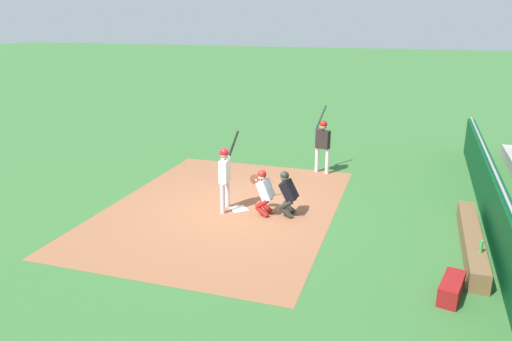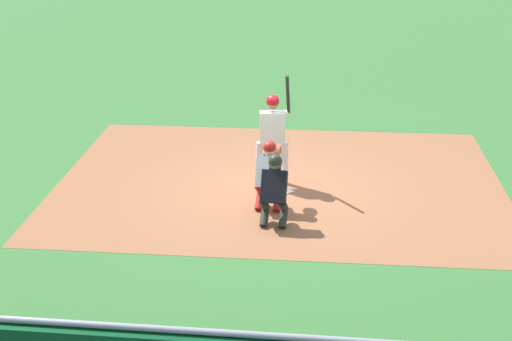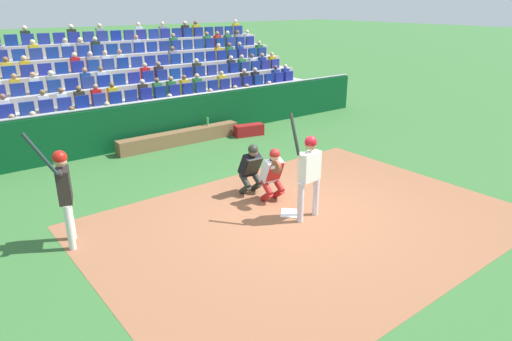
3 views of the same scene
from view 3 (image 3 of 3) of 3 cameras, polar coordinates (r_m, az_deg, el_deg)
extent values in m
plane|color=#356831|center=(9.91, 4.41, -5.43)|extent=(160.00, 160.00, 0.00)
cube|color=#925A3C|center=(9.58, 6.40, -6.43)|extent=(8.72, 6.38, 0.01)
cube|color=white|center=(9.90, 4.41, -5.34)|extent=(0.62, 0.62, 0.02)
cylinder|color=silver|center=(9.75, 7.49, -3.21)|extent=(0.14, 0.14, 0.86)
cylinder|color=silver|center=(9.40, 5.60, -4.05)|extent=(0.14, 0.14, 0.86)
cube|color=silver|center=(9.30, 6.74, 0.50)|extent=(0.50, 0.27, 0.61)
sphere|color=#A48358|center=(9.16, 6.86, 3.18)|extent=(0.22, 0.22, 0.22)
sphere|color=red|center=(9.14, 6.87, 3.55)|extent=(0.25, 0.25, 0.25)
cylinder|color=silver|center=(9.18, 6.48, 2.16)|extent=(0.50, 0.10, 0.14)
cylinder|color=silver|center=(9.04, 5.69, 1.90)|extent=(0.17, 0.13, 0.13)
cylinder|color=black|center=(9.01, 4.86, 4.58)|extent=(0.09, 0.36, 0.79)
sphere|color=black|center=(9.01, 5.35, 2.01)|extent=(0.06, 0.06, 0.06)
cylinder|color=#A91E1C|center=(10.52, 2.79, -2.87)|extent=(0.17, 0.39, 0.34)
cylinder|color=#A91E1C|center=(10.44, 2.81, -1.76)|extent=(0.17, 0.39, 0.33)
cylinder|color=#A91E1C|center=(10.35, 1.35, -3.25)|extent=(0.17, 0.39, 0.34)
cylinder|color=#A91E1C|center=(10.27, 1.36, -2.13)|extent=(0.17, 0.39, 0.33)
cube|color=silver|center=(10.25, 1.98, 0.00)|extent=(0.45, 0.46, 0.60)
cube|color=#A91E1C|center=(10.16, 2.37, -0.20)|extent=(0.40, 0.25, 0.45)
sphere|color=tan|center=(10.05, 2.35, 1.76)|extent=(0.22, 0.22, 0.22)
cube|color=black|center=(10.05, 2.35, 1.76)|extent=(0.21, 0.13, 0.20)
sphere|color=#A91E1C|center=(10.03, 2.36, 2.09)|extent=(0.24, 0.24, 0.24)
cylinder|color=brown|center=(9.85, 2.56, 0.45)|extent=(0.09, 0.30, 0.30)
cylinder|color=silver|center=(9.99, 1.83, 0.34)|extent=(0.13, 0.39, 0.22)
cylinder|color=#272A23|center=(10.90, 0.04, -2.00)|extent=(0.16, 0.39, 0.34)
cylinder|color=#272A23|center=(10.82, 0.04, -0.92)|extent=(0.16, 0.39, 0.33)
cylinder|color=#272A23|center=(10.74, -1.38, -2.36)|extent=(0.16, 0.39, 0.34)
cylinder|color=#272A23|center=(10.65, -1.39, -1.27)|extent=(0.16, 0.39, 0.33)
cube|color=black|center=(10.63, -0.74, 0.70)|extent=(0.45, 0.49, 0.60)
cube|color=#272A23|center=(10.54, -0.40, 0.53)|extent=(0.39, 0.28, 0.43)
sphere|color=brown|center=(10.41, -0.36, 2.33)|extent=(0.22, 0.22, 0.22)
cube|color=black|center=(10.41, -0.36, 2.33)|extent=(0.20, 0.14, 0.19)
sphere|color=#272A23|center=(10.39, -0.36, 2.65)|extent=(0.24, 0.24, 0.24)
cube|color=#073F1C|center=(14.90, -12.45, 5.85)|extent=(17.56, 0.24, 1.36)
cylinder|color=gray|center=(14.74, -12.67, 8.56)|extent=(17.56, 0.07, 0.07)
cube|color=brown|center=(14.78, -9.44, 4.09)|extent=(4.16, 0.40, 0.44)
cylinder|color=green|center=(15.24, -6.08, 6.13)|extent=(0.07, 0.07, 0.27)
cube|color=maroon|center=(15.54, -0.89, 5.07)|extent=(1.05, 0.56, 0.38)
cylinder|color=silver|center=(9.38, -22.22, -5.56)|extent=(0.16, 0.16, 0.88)
cylinder|color=silver|center=(9.01, -22.27, -6.63)|extent=(0.16, 0.16, 0.88)
cube|color=#292221|center=(8.90, -22.89, -1.72)|extent=(0.35, 0.52, 0.63)
sphere|color=tan|center=(8.75, -23.30, 1.12)|extent=(0.23, 0.23, 0.23)
sphere|color=red|center=(8.73, -23.36, 1.51)|extent=(0.26, 0.26, 0.26)
cylinder|color=#292221|center=(8.76, -23.32, -0.05)|extent=(0.28, 0.49, 0.14)
cylinder|color=#292221|center=(8.58, -23.37, -0.46)|extent=(0.17, 0.17, 0.13)
cylinder|color=#1D2C2D|center=(8.47, -25.40, 1.84)|extent=(0.47, 0.31, 0.78)
sphere|color=black|center=(8.52, -23.57, -0.45)|extent=(0.06, 0.06, 0.06)
cube|color=#A29E9B|center=(16.53, -14.88, 5.44)|extent=(17.21, 0.98, 0.45)
cube|color=navy|center=(20.48, 5.92, 10.08)|extent=(0.44, 0.10, 0.42)
cube|color=navy|center=(20.10, 4.69, 9.92)|extent=(0.44, 0.10, 0.42)
cube|color=navy|center=(19.72, 3.41, 9.75)|extent=(0.44, 0.10, 0.42)
cube|color=navy|center=(19.36, 2.09, 9.57)|extent=(0.44, 0.10, 0.42)
cube|color=#296A39|center=(19.54, 1.63, 9.82)|extent=(0.32, 0.22, 0.52)
sphere|color=beige|center=(19.47, 1.64, 10.87)|extent=(0.19, 0.19, 0.19)
cube|color=navy|center=(19.00, 0.72, 9.38)|extent=(0.44, 0.10, 0.42)
cube|color=navy|center=(18.66, -0.69, 9.17)|extent=(0.44, 0.10, 0.42)
cube|color=#2D7637|center=(18.85, -1.15, 9.43)|extent=(0.32, 0.22, 0.52)
sphere|color=#AD7556|center=(18.78, -1.16, 10.51)|extent=(0.19, 0.19, 0.19)
cube|color=navy|center=(18.33, -2.16, 8.95)|extent=(0.44, 0.10, 0.42)
cube|color=gold|center=(18.52, -2.61, 9.22)|extent=(0.32, 0.22, 0.52)
sphere|color=tan|center=(18.45, -2.63, 10.32)|extent=(0.19, 0.19, 0.19)
cube|color=navy|center=(18.01, -3.68, 8.72)|extent=(0.44, 0.10, 0.42)
cube|color=navy|center=(17.71, -5.25, 8.47)|extent=(0.44, 0.10, 0.42)
cube|color=gray|center=(17.90, -5.69, 8.75)|extent=(0.32, 0.22, 0.52)
sphere|color=#D6A186|center=(17.83, -5.73, 9.88)|extent=(0.19, 0.19, 0.19)
cube|color=navy|center=(17.41, -6.88, 8.21)|extent=(0.44, 0.10, 0.42)
cube|color=navy|center=(17.14, -8.55, 7.93)|extent=(0.44, 0.10, 0.42)
cube|color=navy|center=(16.87, -10.28, 7.63)|extent=(0.44, 0.10, 0.42)
cube|color=navy|center=(17.08, -10.68, 7.93)|extent=(0.32, 0.22, 0.52)
sphere|color=beige|center=(17.01, -10.76, 9.11)|extent=(0.19, 0.19, 0.19)
cube|color=navy|center=(16.63, -12.06, 7.32)|extent=(0.44, 0.10, 0.42)
cube|color=navy|center=(16.40, -13.88, 6.99)|extent=(0.44, 0.10, 0.42)
cube|color=navy|center=(16.19, -15.75, 6.65)|extent=(0.44, 0.10, 0.42)
cube|color=navy|center=(15.99, -17.67, 6.29)|extent=(0.44, 0.10, 0.42)
cube|color=#2E2425|center=(16.21, -18.00, 6.62)|extent=(0.32, 0.22, 0.52)
sphere|color=tan|center=(16.13, -18.14, 7.86)|extent=(0.19, 0.19, 0.19)
cube|color=navy|center=(15.82, -19.63, 5.92)|extent=(0.44, 0.10, 0.42)
cube|color=navy|center=(15.66, -21.63, 5.53)|extent=(0.44, 0.10, 0.42)
cube|color=#1B3995|center=(15.88, -21.91, 5.87)|extent=(0.32, 0.22, 0.52)
sphere|color=brown|center=(15.81, -22.08, 7.13)|extent=(0.19, 0.19, 0.19)
cube|color=navy|center=(15.53, -23.66, 5.12)|extent=(0.44, 0.10, 0.42)
cube|color=navy|center=(15.41, -25.73, 4.71)|extent=(0.44, 0.10, 0.42)
cube|color=navy|center=(15.64, -25.95, 5.06)|extent=(0.32, 0.22, 0.52)
sphere|color=#C9AE89|center=(15.56, -26.16, 6.34)|extent=(0.19, 0.19, 0.19)
cube|color=navy|center=(15.32, -27.81, 4.28)|extent=(0.44, 0.10, 0.42)
cube|color=gray|center=(15.54, -28.01, 4.64)|extent=(0.32, 0.22, 0.52)
sphere|color=#9E7F5B|center=(15.46, -28.23, 5.92)|extent=(0.19, 0.19, 0.19)
cube|color=#A29E9B|center=(17.36, -16.23, 6.79)|extent=(17.21, 0.98, 0.91)
cube|color=navy|center=(21.12, 4.12, 11.70)|extent=(0.44, 0.10, 0.42)
cube|color=navy|center=(21.30, 3.67, 11.92)|extent=(0.32, 0.22, 0.52)
sphere|color=beige|center=(21.25, 3.70, 12.88)|extent=(0.19, 0.19, 0.19)
cube|color=navy|center=(20.75, 2.89, 11.57)|extent=(0.44, 0.10, 0.42)
cube|color=navy|center=(20.93, 2.45, 11.79)|extent=(0.32, 0.22, 0.52)
sphere|color=brown|center=(20.88, 2.46, 12.76)|extent=(0.19, 0.19, 0.19)
cube|color=navy|center=(20.39, 1.62, 11.42)|extent=(0.44, 0.10, 0.42)
cube|color=navy|center=(20.04, 0.30, 11.27)|extent=(0.44, 0.10, 0.42)
cube|color=#252228|center=(20.22, -0.13, 11.50)|extent=(0.32, 0.22, 0.52)
sphere|color=beige|center=(20.17, -0.13, 12.51)|extent=(0.19, 0.19, 0.19)
cube|color=navy|center=(19.70, -1.06, 11.11)|extent=(0.44, 0.10, 0.42)
cube|color=#2C2A22|center=(19.88, -1.49, 11.34)|extent=(0.32, 0.22, 0.52)
sphere|color=beige|center=(19.83, -1.50, 12.37)|extent=(0.19, 0.19, 0.19)
cube|color=navy|center=(19.36, -2.46, 10.93)|extent=(0.44, 0.10, 0.42)
cube|color=navy|center=(19.05, -3.91, 10.74)|extent=(0.44, 0.10, 0.42)
cube|color=gold|center=(19.24, -4.33, 10.98)|extent=(0.32, 0.22, 0.52)
sphere|color=tan|center=(19.19, -4.36, 12.04)|extent=(0.19, 0.19, 0.19)
cube|color=navy|center=(18.74, -5.41, 10.54)|extent=(0.44, 0.10, 0.42)
cube|color=navy|center=(18.45, -6.96, 10.32)|extent=(0.44, 0.10, 0.42)
cube|color=#277135|center=(18.65, -7.36, 10.57)|extent=(0.32, 0.22, 0.52)
sphere|color=#DBA781|center=(18.59, -7.41, 11.67)|extent=(0.19, 0.19, 0.19)
cube|color=navy|center=(18.17, -8.55, 10.09)|extent=(0.44, 0.10, 0.42)
cube|color=gold|center=(18.37, -8.94, 10.35)|extent=(0.32, 0.22, 0.52)
sphere|color=brown|center=(18.31, -9.00, 11.45)|extent=(0.19, 0.19, 0.19)
cube|color=navy|center=(17.90, -10.18, 9.85)|extent=(0.44, 0.10, 0.42)
cube|color=#2A6F35|center=(18.11, -10.56, 10.11)|extent=(0.32, 0.22, 0.52)
sphere|color=#AA7F51|center=(18.05, -10.64, 11.23)|extent=(0.19, 0.19, 0.19)
cube|color=navy|center=(17.65, -11.87, 9.59)|extent=(0.44, 0.10, 0.42)
cube|color=#2F7B40|center=(17.86, -12.23, 9.85)|extent=(0.32, 0.22, 0.52)
sphere|color=brown|center=(17.80, -12.32, 10.99)|extent=(0.19, 0.19, 0.19)
cube|color=navy|center=(17.41, -13.59, 9.31)|extent=(0.44, 0.10, 0.42)
cube|color=#2E2926|center=(17.63, -13.94, 9.58)|extent=(0.32, 0.22, 0.52)
sphere|color=beige|center=(17.57, -14.04, 10.73)|extent=(0.19, 0.19, 0.19)
cube|color=navy|center=(17.19, -15.36, 9.02)|extent=(0.44, 0.10, 0.42)
cube|color=navy|center=(16.99, -17.17, 8.71)|extent=(0.44, 0.10, 0.42)
cube|color=gold|center=(17.21, -17.49, 8.99)|extent=(0.32, 0.22, 0.52)
sphere|color=brown|center=(17.15, -17.61, 10.16)|extent=(0.19, 0.19, 0.19)
cube|color=navy|center=(16.81, -19.02, 8.39)|extent=(0.44, 0.10, 0.42)
cube|color=red|center=(17.03, -19.32, 8.67)|extent=(0.32, 0.22, 0.52)
sphere|color=#A7725E|center=(16.97, -19.46, 9.86)|extent=(0.19, 0.19, 0.19)
cube|color=navy|center=(16.64, -20.90, 8.05)|extent=(0.44, 0.10, 0.42)
cube|color=#2E2D21|center=(16.87, -21.18, 8.33)|extent=(0.32, 0.22, 0.52)
sphere|color=brown|center=(16.80, -21.34, 9.53)|extent=(0.19, 0.19, 0.19)
cube|color=navy|center=(16.49, -22.82, 7.69)|extent=(0.44, 0.10, 0.42)
cube|color=white|center=(16.72, -23.07, 7.99)|extent=(0.32, 0.22, 0.52)
sphere|color=brown|center=(16.66, -23.25, 9.19)|extent=(0.19, 0.19, 0.19)
cube|color=navy|center=(16.36, -24.77, 7.32)|extent=(0.44, 0.10, 0.42)
cube|color=silver|center=(16.59, -25.00, 7.62)|extent=(0.32, 0.22, 0.52)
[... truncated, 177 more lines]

